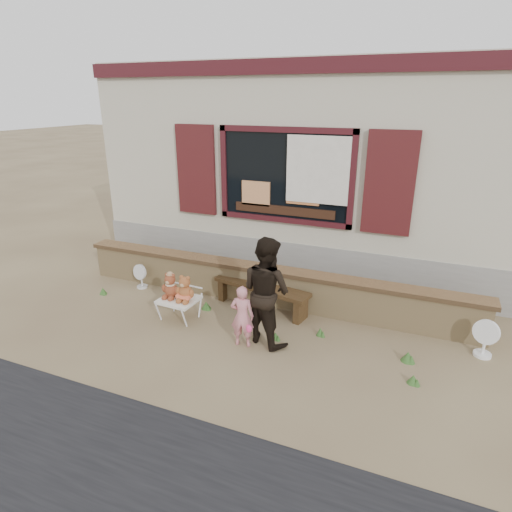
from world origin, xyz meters
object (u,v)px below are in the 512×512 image
at_px(folding_chair, 179,300).
at_px(teddy_bear_left, 171,285).
at_px(child, 242,316).
at_px(bench, 261,291).
at_px(adult, 266,291).
at_px(teddy_bear_right, 185,288).

xyz_separation_m(folding_chair, teddy_bear_left, (-0.14, 0.01, 0.24)).
height_order(folding_chair, child, child).
distance_m(bench, adult, 1.11).
bearing_deg(teddy_bear_right, adult, 0.54).
bearing_deg(child, folding_chair, -24.16).
bearing_deg(bench, adult, -53.26).
relative_size(folding_chair, teddy_bear_right, 1.42).
bearing_deg(teddy_bear_left, adult, 0.45).
distance_m(bench, teddy_bear_right, 1.29).
relative_size(teddy_bear_left, adult, 0.26).
bearing_deg(bench, child, -70.70).
relative_size(bench, teddy_bear_left, 4.16).
xyz_separation_m(child, adult, (0.27, 0.25, 0.33)).
bearing_deg(child, teddy_bear_left, -23.09).
relative_size(teddy_bear_left, child, 0.45).
distance_m(folding_chair, teddy_bear_right, 0.29).
bearing_deg(teddy_bear_right, child, -12.38).
distance_m(folding_chair, child, 1.30).
bearing_deg(bench, folding_chair, -131.73).
xyz_separation_m(teddy_bear_left, adult, (1.66, -0.09, 0.23)).
height_order(child, adult, adult).
bearing_deg(adult, folding_chair, 20.39).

